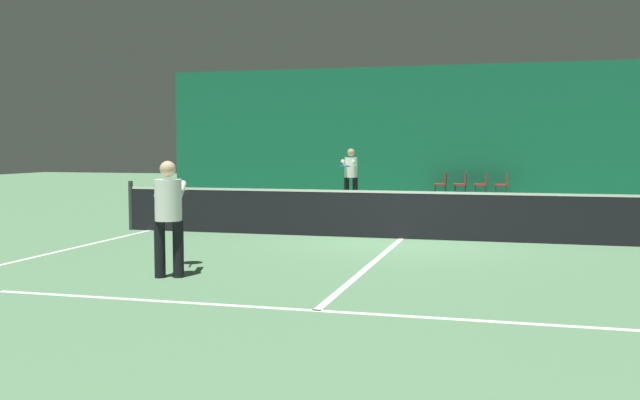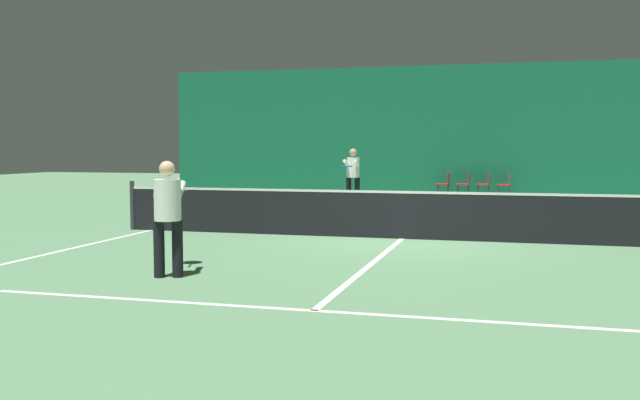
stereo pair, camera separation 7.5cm
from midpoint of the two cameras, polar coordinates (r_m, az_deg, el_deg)
ground_plane at (r=14.18m, az=6.73°, el=-3.10°), size 60.00×60.00×0.00m
backdrop_curtain at (r=27.51m, az=11.01°, el=5.52°), size 23.00×0.12×4.88m
court_line_baseline_far at (r=25.96m, az=10.67°, el=0.21°), size 11.00×0.10×0.00m
court_line_service_far at (r=20.50m, az=9.41°, el=-0.85°), size 8.25×0.10×0.00m
court_line_service_near at (r=8.00m, az=-0.22°, el=-8.84°), size 8.25×0.10×0.00m
court_line_sideline_left at (r=15.95m, az=-13.22°, el=-2.36°), size 0.10×23.80×0.00m
court_line_centre at (r=14.18m, az=6.73°, el=-3.10°), size 0.10×12.80×0.00m
tennis_net at (r=14.13m, az=6.75°, el=-1.05°), size 12.00×0.10×1.07m
player_near at (r=10.13m, az=-11.85°, el=-0.75°), size 0.77×1.37×1.62m
player_far at (r=22.16m, az=2.73°, el=2.23°), size 0.46×1.40×1.75m
courtside_chair_0 at (r=27.02m, az=10.05°, el=1.41°), size 0.44×0.44×0.84m
courtside_chair_1 at (r=26.96m, az=11.61°, el=1.38°), size 0.44×0.44×0.84m
courtside_chair_2 at (r=26.93m, az=13.17°, el=1.35°), size 0.44×0.44×0.84m
courtside_chair_3 at (r=26.91m, az=14.73°, el=1.32°), size 0.44×0.44×0.84m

